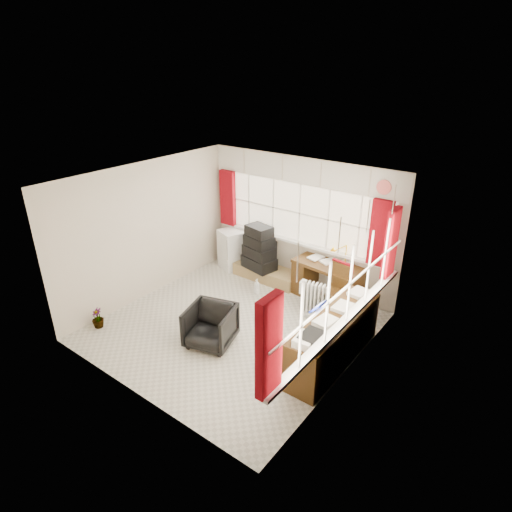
{
  "coord_description": "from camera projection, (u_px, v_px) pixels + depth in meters",
  "views": [
    {
      "loc": [
        3.9,
        -4.58,
        4.07
      ],
      "look_at": [
        0.05,
        0.55,
        1.11
      ],
      "focal_mm": 30.0,
      "sensor_mm": 36.0,
      "label": 1
    }
  ],
  "objects": [
    {
      "name": "desk_lamp",
      "position": [
        346.0,
        250.0,
        7.59
      ],
      "size": [
        0.15,
        0.13,
        0.38
      ],
      "color": "yellow",
      "rests_on": "desk"
    },
    {
      "name": "desk",
      "position": [
        327.0,
        280.0,
        7.83
      ],
      "size": [
        1.31,
        0.75,
        0.76
      ],
      "color": "#513313",
      "rests_on": "ground"
    },
    {
      "name": "room_walls",
      "position": [
        232.0,
        244.0,
        6.53
      ],
      "size": [
        4.0,
        4.0,
        4.0
      ],
      "color": "beige",
      "rests_on": "ground"
    },
    {
      "name": "overhead_cabinets",
      "position": [
        323.0,
        193.0,
        6.4
      ],
      "size": [
        3.98,
        3.98,
        0.48
      ],
      "color": "silver",
      "rests_on": "room_walls"
    },
    {
      "name": "file_tray",
      "position": [
        312.0,
        338.0,
        5.5
      ],
      "size": [
        0.28,
        0.36,
        0.12
      ],
      "primitive_type": "cube",
      "rotation": [
        0.0,
        0.0,
        0.03
      ],
      "color": "black",
      "rests_on": "credenza"
    },
    {
      "name": "crt_tv",
      "position": [
        262.0,
        252.0,
        8.71
      ],
      "size": [
        0.61,
        0.58,
        0.5
      ],
      "color": "black",
      "rests_on": "tv_bench"
    },
    {
      "name": "window_right",
      "position": [
        345.0,
        317.0,
        5.71
      ],
      "size": [
        0.12,
        3.7,
        3.6
      ],
      "color": "beige",
      "rests_on": "room_walls"
    },
    {
      "name": "radiator",
      "position": [
        315.0,
        304.0,
        7.3
      ],
      "size": [
        0.47,
        0.26,
        0.66
      ],
      "color": "white",
      "rests_on": "ground"
    },
    {
      "name": "spray_bottle_b",
      "position": [
        299.0,
        287.0,
        8.19
      ],
      "size": [
        0.12,
        0.12,
        0.19
      ],
      "primitive_type": "imported",
      "rotation": [
        0.0,
        0.0,
        -0.54
      ],
      "color": "#95DFCF",
      "rests_on": "ground"
    },
    {
      "name": "task_chair",
      "position": [
        338.0,
        288.0,
        7.31
      ],
      "size": [
        0.45,
        0.47,
        0.98
      ],
      "color": "black",
      "rests_on": "ground"
    },
    {
      "name": "mini_fridge",
      "position": [
        233.0,
        249.0,
        9.04
      ],
      "size": [
        0.64,
        0.64,
        0.84
      ],
      "color": "white",
      "rests_on": "ground"
    },
    {
      "name": "office_chair",
      "position": [
        210.0,
        326.0,
        6.6
      ],
      "size": [
        0.87,
        0.88,
        0.65
      ],
      "primitive_type": "imported",
      "rotation": [
        0.0,
        0.0,
        0.29
      ],
      "color": "black",
      "rests_on": "ground"
    },
    {
      "name": "ground",
      "position": [
        234.0,
        326.0,
        7.16
      ],
      "size": [
        4.0,
        4.0,
        0.0
      ],
      "primitive_type": "plane",
      "color": "beige",
      "rests_on": "ground"
    },
    {
      "name": "spray_bottle_a",
      "position": [
        257.0,
        286.0,
        8.11
      ],
      "size": [
        0.14,
        0.14,
        0.3
      ],
      "primitive_type": "imported",
      "rotation": [
        0.0,
        0.0,
        0.22
      ],
      "color": "silver",
      "rests_on": "ground"
    },
    {
      "name": "window_back",
      "position": [
        298.0,
        239.0,
        8.18
      ],
      "size": [
        3.7,
        0.12,
        3.6
      ],
      "color": "beige",
      "rests_on": "room_walls"
    },
    {
      "name": "hifi_stack",
      "position": [
        259.0,
        249.0,
        8.44
      ],
      "size": [
        0.73,
        0.54,
        0.9
      ],
      "color": "black",
      "rests_on": "tv_bench"
    },
    {
      "name": "tv_bench",
      "position": [
        267.0,
        273.0,
        8.66
      ],
      "size": [
        1.4,
        0.5,
        0.25
      ],
      "primitive_type": "cube",
      "color": "#A18250",
      "rests_on": "ground"
    },
    {
      "name": "credenza",
      "position": [
        334.0,
        338.0,
        6.2
      ],
      "size": [
        0.5,
        2.0,
        0.85
      ],
      "color": "#513313",
      "rests_on": "ground"
    },
    {
      "name": "flower_vase",
      "position": [
        98.0,
        318.0,
        7.08
      ],
      "size": [
        0.23,
        0.23,
        0.35
      ],
      "primitive_type": "imported",
      "rotation": [
        0.0,
        0.0,
        -0.18
      ],
      "color": "black",
      "rests_on": "ground"
    },
    {
      "name": "curtains",
      "position": [
        315.0,
        242.0,
        6.72
      ],
      "size": [
        3.83,
        3.83,
        1.15
      ],
      "color": "maroon",
      "rests_on": "room_walls"
    }
  ]
}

